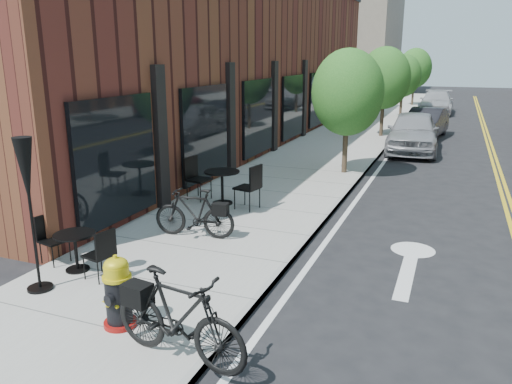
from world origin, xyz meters
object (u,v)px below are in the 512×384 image
at_px(bicycle_right, 178,317).
at_px(parked_car_c, 436,102).
at_px(bicycle_left, 194,213).
at_px(bistro_set_c, 222,182).
at_px(bistro_set_b, 75,246).
at_px(fire_hydrant, 118,293).
at_px(parked_car_a, 413,132).
at_px(patio_umbrella, 27,183).
at_px(parked_car_b, 425,123).

xyz_separation_m(bicycle_right, parked_car_c, (1.56, 30.46, 0.03)).
xyz_separation_m(bicycle_left, bistro_set_c, (-0.49, 2.34, 0.04)).
distance_m(bicycle_right, parked_car_c, 30.50).
distance_m(bistro_set_b, parked_car_c, 29.16).
distance_m(fire_hydrant, bistro_set_c, 5.91).
height_order(bicycle_left, parked_car_c, parked_car_c).
distance_m(bicycle_left, bicycle_right, 4.30).
bearing_deg(fire_hydrant, parked_car_c, 100.77).
bearing_deg(parked_car_a, bistro_set_b, -109.45).
xyz_separation_m(fire_hydrant, parked_car_c, (2.74, 30.05, 0.12)).
height_order(parked_car_a, parked_car_c, parked_car_a).
bearing_deg(bicycle_right, bistro_set_c, 29.62).
xyz_separation_m(bistro_set_c, patio_umbrella, (-0.65, -5.35, 1.20)).
relative_size(bicycle_left, parked_car_b, 0.41).
relative_size(bicycle_right, parked_car_b, 0.47).
bearing_deg(bistro_set_c, bistro_set_b, -86.27).
bearing_deg(bicycle_left, bicycle_right, 18.24).
bearing_deg(bicycle_left, bistro_set_b, -34.34).
distance_m(bicycle_left, bistro_set_c, 2.39).
relative_size(fire_hydrant, bistro_set_c, 0.50).
relative_size(bicycle_left, bicycle_right, 0.88).
distance_m(bistro_set_c, patio_umbrella, 5.52).
xyz_separation_m(patio_umbrella, parked_car_b, (4.60, 18.85, -1.19)).
distance_m(fire_hydrant, parked_car_b, 19.48).
relative_size(patio_umbrella, parked_car_b, 0.59).
bearing_deg(parked_car_c, bicycle_right, -92.44).
distance_m(bistro_set_c, parked_car_a, 10.32).
relative_size(bistro_set_c, parked_car_b, 0.50).
bearing_deg(patio_umbrella, bistro_set_c, 83.05).
relative_size(parked_car_b, parked_car_c, 0.82).
bearing_deg(parked_car_b, fire_hydrant, -90.33).
xyz_separation_m(fire_hydrant, bicycle_right, (1.18, -0.41, 0.09)).
xyz_separation_m(parked_car_a, parked_car_c, (0.23, 14.63, -0.07)).
height_order(fire_hydrant, parked_car_b, parked_car_b).
distance_m(bicycle_right, bistro_set_b, 3.42).
bearing_deg(patio_umbrella, bicycle_left, 69.20).
distance_m(bistro_set_b, bistro_set_c, 4.58).
height_order(bicycle_left, bistro_set_c, bistro_set_c).
xyz_separation_m(bicycle_right, parked_car_a, (1.33, 15.83, 0.10)).
xyz_separation_m(patio_umbrella, parked_car_c, (4.60, 29.61, -1.14)).
distance_m(bistro_set_c, parked_car_c, 24.58).
relative_size(fire_hydrant, bicycle_left, 0.61).
relative_size(fire_hydrant, parked_car_a, 0.22).
distance_m(patio_umbrella, parked_car_a, 15.64).
bearing_deg(fire_hydrant, bicycle_right, -3.32).
distance_m(patio_umbrella, parked_car_c, 29.99).
relative_size(fire_hydrant, parked_car_b, 0.25).
height_order(bistro_set_b, parked_car_b, parked_car_b).
bearing_deg(parked_car_c, bicycle_left, -96.90).
bearing_deg(bicycle_left, fire_hydrant, 3.84).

